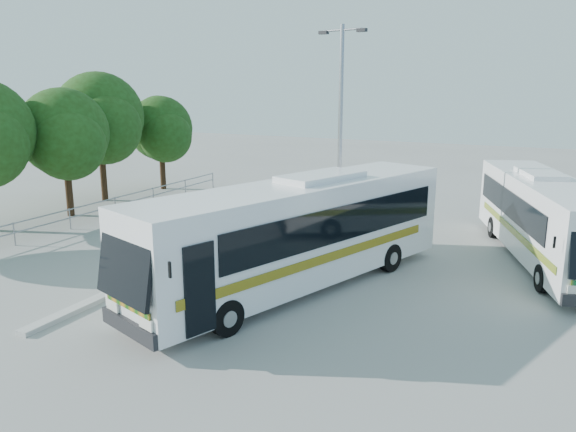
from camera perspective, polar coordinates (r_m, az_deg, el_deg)
The scene contains 9 objects.
ground at distance 19.65m, azimuth -7.38°, elevation -6.59°, with size 100.00×100.00×0.00m, color #989893.
kerb_divider at distance 22.44m, azimuth -9.51°, elevation -3.93°, with size 0.40×16.00×0.15m, color #B2B2AD.
railing at distance 28.67m, azimuth -19.86°, elevation 0.60°, with size 0.06×22.00×1.00m.
tree_far_c at distance 30.45m, azimuth -21.73°, elevation 7.87°, with size 4.97×4.69×6.49m.
tree_far_d at distance 33.83m, azimuth -18.55°, elevation 9.52°, with size 5.62×5.30×7.33m.
tree_far_e at distance 36.81m, azimuth -12.74°, elevation 8.67°, with size 4.54×4.28×5.92m.
coach_main at distance 18.34m, azimuth 1.09°, elevation -1.61°, with size 6.51×12.83×3.53m.
coach_adjacent at distance 23.45m, azimuth 24.58°, elevation -0.06°, with size 5.84×11.42×3.14m.
lamppost at distance 23.48m, azimuth 5.33°, elevation 9.07°, with size 2.18×0.64×8.95m.
Camera 1 is at (10.29, -15.37, 6.65)m, focal length 35.00 mm.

